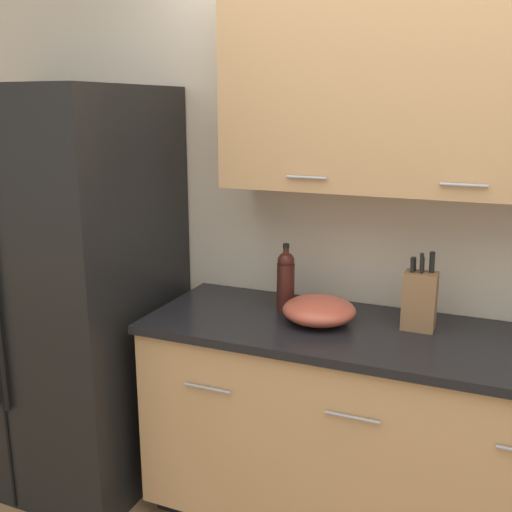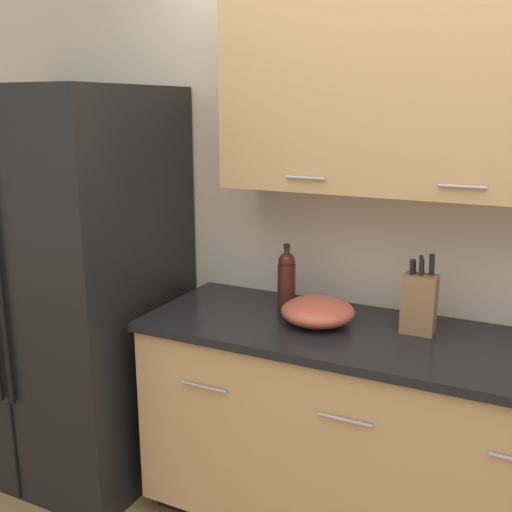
{
  "view_description": "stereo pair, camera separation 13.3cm",
  "coord_description": "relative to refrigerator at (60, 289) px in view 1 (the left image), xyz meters",
  "views": [
    {
      "loc": [
        0.25,
        -1.38,
        1.75
      ],
      "look_at": [
        -0.68,
        0.82,
        1.15
      ],
      "focal_mm": 42.0,
      "sensor_mm": 36.0,
      "label": 1
    },
    {
      "loc": [
        0.37,
        -1.33,
        1.75
      ],
      "look_at": [
        -0.68,
        0.82,
        1.15
      ],
      "focal_mm": 42.0,
      "sensor_mm": 36.0,
      "label": 2
    }
  ],
  "objects": [
    {
      "name": "wine_bottle",
      "position": [
        1.06,
        0.19,
        0.12
      ],
      "size": [
        0.08,
        0.08,
        0.29
      ],
      "color": "#3D1914",
      "rests_on": "counter_unit"
    },
    {
      "name": "knife_block",
      "position": [
        1.62,
        0.17,
        0.1
      ],
      "size": [
        0.13,
        0.09,
        0.31
      ],
      "color": "olive",
      "rests_on": "counter_unit"
    },
    {
      "name": "counter_unit",
      "position": [
        1.75,
        0.09,
        -0.46
      ],
      "size": [
        2.4,
        0.64,
        0.9
      ],
      "color": "black",
      "rests_on": "ground_plane"
    },
    {
      "name": "wall_back",
      "position": [
        1.67,
        0.38,
        0.53
      ],
      "size": [
        10.0,
        0.39,
        2.6
      ],
      "color": "beige",
      "rests_on": "ground_plane"
    },
    {
      "name": "mixing_bowl",
      "position": [
        1.24,
        0.08,
        0.04
      ],
      "size": [
        0.29,
        0.29,
        0.11
      ],
      "color": "#B24C38",
      "rests_on": "counter_unit"
    },
    {
      "name": "refrigerator",
      "position": [
        0.0,
        0.0,
        0.0
      ],
      "size": [
        0.95,
        0.82,
        1.84
      ],
      "color": "black",
      "rests_on": "ground_plane"
    }
  ]
}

